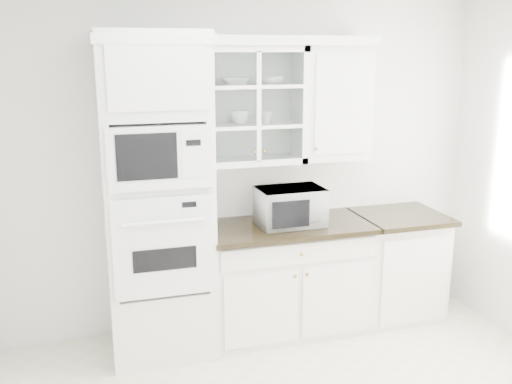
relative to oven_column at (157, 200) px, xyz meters
name	(u,v)px	position (x,y,z in m)	size (l,w,h in m)	color
room_shell	(302,136)	(0.75, -0.99, 0.58)	(4.00, 3.50, 2.70)	white
oven_column	(157,200)	(0.00, 0.00, 0.00)	(0.76, 0.68, 2.40)	white
base_cabinet_run	(287,277)	(1.03, 0.03, -0.74)	(1.32, 0.67, 0.92)	white
extra_base_cabinet	(396,264)	(2.03, 0.03, -0.74)	(0.72, 0.67, 0.92)	white
upper_cabinet_glass	(253,105)	(0.78, 0.17, 0.65)	(0.80, 0.33, 0.90)	white
upper_cabinet_solid	(333,103)	(1.46, 0.17, 0.65)	(0.55, 0.33, 0.90)	white
crown_molding	(240,40)	(0.68, 0.14, 1.14)	(2.14, 0.38, 0.07)	white
countertop_microwave	(289,206)	(1.04, 0.01, -0.13)	(0.51, 0.43, 0.30)	white
bowl_a	(236,81)	(0.65, 0.17, 0.84)	(0.22, 0.22, 0.05)	white
bowl_b	(271,80)	(0.93, 0.18, 0.84)	(0.19, 0.19, 0.06)	white
cup_a	(240,117)	(0.68, 0.15, 0.56)	(0.14, 0.14, 0.11)	white
cup_b	(266,117)	(0.88, 0.15, 0.56)	(0.10, 0.10, 0.09)	white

